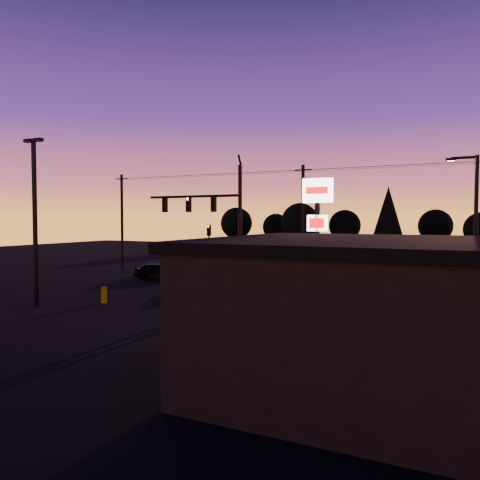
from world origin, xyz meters
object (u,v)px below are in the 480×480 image
Objects in this scene: pylon_sign at (317,217)px; suv_parked at (300,318)px; traffic_signal_mast at (216,217)px; car_right at (323,283)px; car_mid at (229,277)px; parking_lot_light at (35,210)px; streetlight at (474,227)px; secondary_signal at (209,243)px; bollard at (104,295)px; car_left at (158,271)px.

suv_parked is at bearing -83.63° from pylon_sign.
pylon_sign is (7.10, -2.49, -0.02)m from traffic_signal_mast.
traffic_signal_mast is 1.91× the size of suv_parked.
car_mid is at bearing -65.35° from car_right.
traffic_signal_mast is 0.94× the size of parking_lot_light.
streetlight is (21.41, 8.50, -0.85)m from parking_lot_light.
car_right is at bearing -105.34° from car_mid.
traffic_signal_mast is at bearing 43.37° from parking_lot_light.
car_mid is 6.66m from car_right.
car_mid is at bearing -43.54° from secondary_signal.
car_mid is at bearing 67.17° from bollard.
pylon_sign reaches higher than secondary_signal.
car_left is (-0.91, 12.35, -4.61)m from parking_lot_light.
bollard is 13.59m from car_right.
streetlight reaches higher than car_mid.
secondary_signal is at bearing 27.76° from car_mid.
car_right is at bearing -16.65° from secondary_signal.
car_right is at bearing 41.70° from parking_lot_light.
streetlight is at bearing 17.72° from bollard.
car_left is 7.19m from car_mid.
car_mid is (7.07, -1.34, 0.06)m from car_left.
pylon_sign is 1.51× the size of suv_parked.
car_right is (6.65, 0.39, -0.03)m from car_mid.
car_left is at bearing 94.23° from parking_lot_light.
car_left is at bearing 170.21° from streetlight.
car_mid is at bearing 142.02° from pylon_sign.
car_mid is at bearing 101.27° from suv_parked.
pylon_sign reaches higher than car_right.
car_left is at bearing 114.53° from suv_parked.
secondary_signal reaches higher than bollard.
car_left is 19.62m from suv_parked.
traffic_signal_mast is 9.19m from secondary_signal.
traffic_signal_mast is 2.22× the size of car_left.
car_left is 13.75m from car_right.
bollard is 0.21× the size of car_mid.
car_mid is (-1.25, 4.02, -4.22)m from traffic_signal_mast.
parking_lot_light reaches higher than bollard.
car_mid reaches higher than car_right.
secondary_signal reaches higher than car_right.
parking_lot_light is 2.03× the size of suv_parked.
car_mid is (-8.35, 6.52, -4.19)m from pylon_sign.
car_right is (13.71, -0.95, 0.03)m from car_left.
streetlight is 9.82m from car_right.
parking_lot_light reaches higher than pylon_sign.
secondary_signal reaches higher than suv_parked.
suv_parked is at bearing -158.17° from car_mid.
parking_lot_light reaches higher than traffic_signal_mast.
car_right is (10.24, 8.93, 0.23)m from bollard.
pylon_sign is at bearing 17.23° from parking_lot_light.
streetlight is 2.07× the size of car_left.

